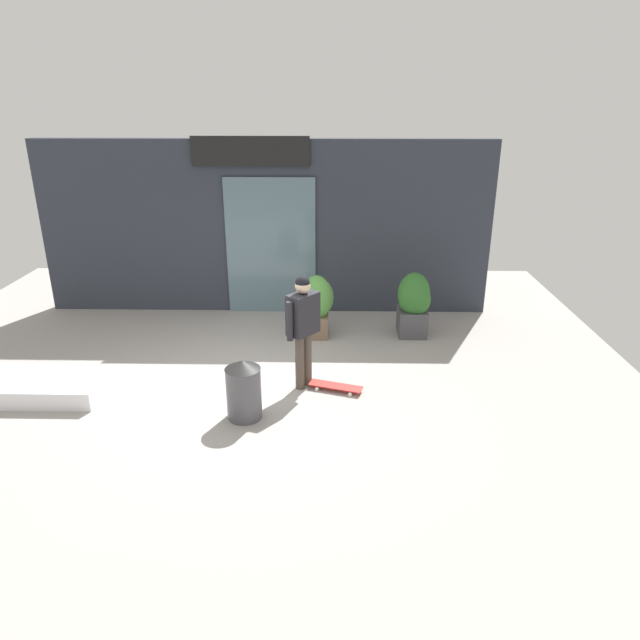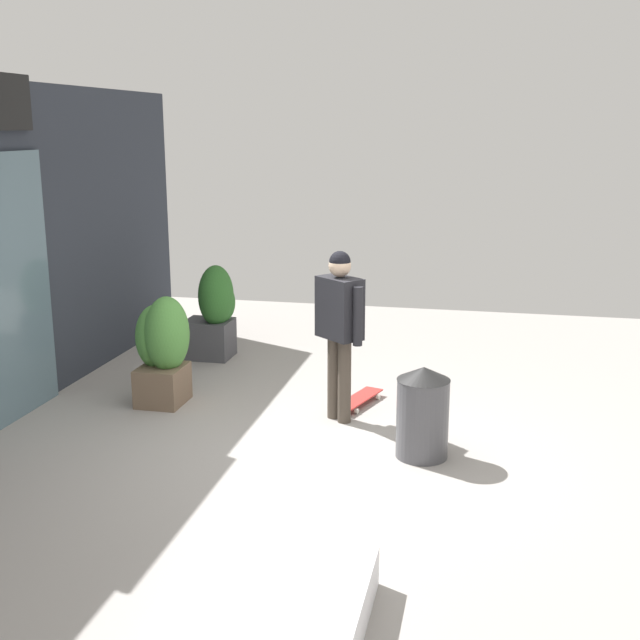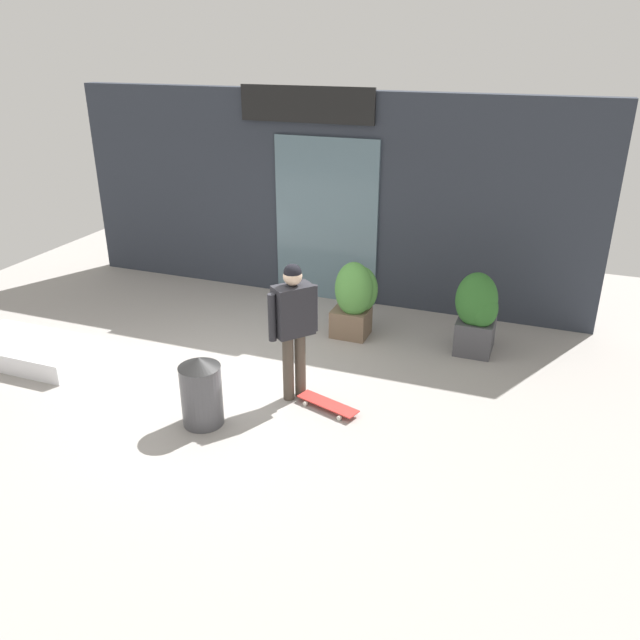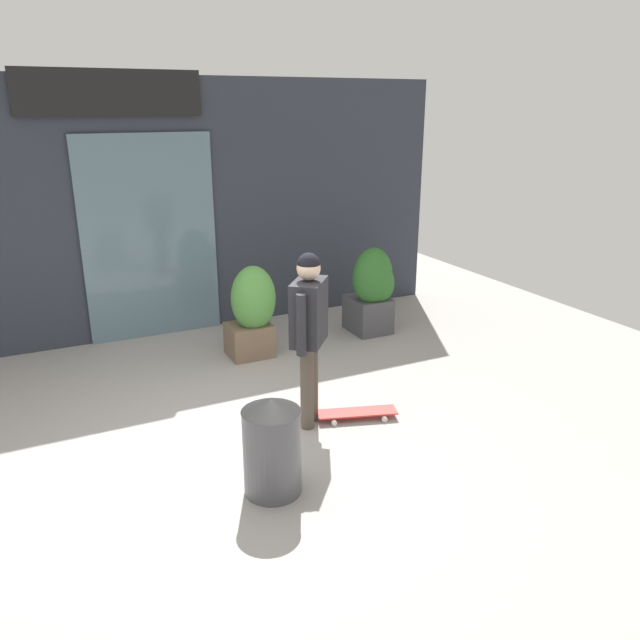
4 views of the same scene
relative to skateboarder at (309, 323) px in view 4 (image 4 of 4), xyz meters
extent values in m
plane|color=#9E9993|center=(-0.87, 0.03, -1.03)|extent=(12.00, 12.00, 0.00)
cube|color=#2D333D|center=(-0.87, 3.28, 0.60)|extent=(8.50, 0.25, 3.25)
cube|color=slate|center=(-0.76, 3.13, 0.27)|extent=(1.69, 0.06, 2.59)
cube|color=black|center=(-1.08, 3.11, 2.01)|extent=(2.13, 0.05, 0.52)
cylinder|color=#4C4238|center=(0.05, 0.06, -0.61)|extent=(0.13, 0.13, 0.84)
cylinder|color=#4C4238|center=(-0.05, -0.06, -0.61)|extent=(0.13, 0.13, 0.84)
cube|color=#232328|center=(0.00, 0.00, 0.10)|extent=(0.48, 0.51, 0.59)
cylinder|color=#232328|center=(0.17, 0.21, 0.07)|extent=(0.09, 0.09, 0.56)
cylinder|color=#232328|center=(-0.17, -0.21, 0.07)|extent=(0.09, 0.09, 0.56)
sphere|color=beige|center=(0.00, 0.00, 0.51)|extent=(0.22, 0.22, 0.22)
sphere|color=black|center=(0.00, 0.00, 0.55)|extent=(0.20, 0.20, 0.20)
cube|color=red|center=(0.46, -0.12, -0.96)|extent=(0.80, 0.42, 0.02)
cylinder|color=silver|center=(0.73, -0.09, -1.00)|extent=(0.06, 0.04, 0.05)
cylinder|color=silver|center=(0.67, -0.29, -1.00)|extent=(0.06, 0.04, 0.05)
cylinder|color=silver|center=(0.26, 0.06, -1.00)|extent=(0.06, 0.04, 0.05)
cylinder|color=silver|center=(0.19, -0.14, -1.00)|extent=(0.06, 0.04, 0.05)
cube|color=#47474C|center=(1.82, 2.01, -0.79)|extent=(0.49, 0.58, 0.47)
ellipsoid|color=#2D6628|center=(1.89, 1.87, -0.34)|extent=(0.41, 0.36, 0.52)
ellipsoid|color=#2D6628|center=(1.81, 1.90, -0.24)|extent=(0.55, 0.42, 0.76)
cube|color=brown|center=(0.08, 1.89, -0.83)|extent=(0.51, 0.45, 0.40)
ellipsoid|color=#4C8C3D|center=(0.13, 1.84, -0.29)|extent=(0.54, 0.45, 0.79)
ellipsoid|color=#4C8C3D|center=(0.19, 1.99, -0.34)|extent=(0.48, 0.40, 0.67)
cylinder|color=#4C4C51|center=(-0.74, -0.88, -0.68)|extent=(0.46, 0.46, 0.70)
cone|color=black|center=(-0.74, -0.88, -0.27)|extent=(0.46, 0.46, 0.11)
camera|label=1|loc=(0.40, -7.43, 2.92)|focal=32.09mm
camera|label=2|loc=(-7.34, -1.41, 1.80)|focal=45.06mm
camera|label=3|loc=(2.63, -6.07, 2.92)|focal=35.71mm
camera|label=4|loc=(-2.28, -4.89, 1.89)|focal=35.18mm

